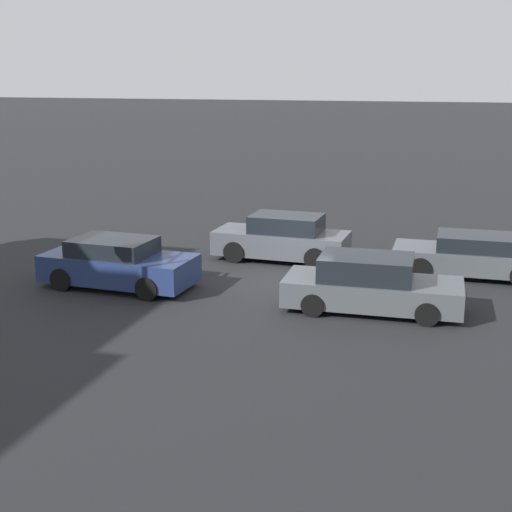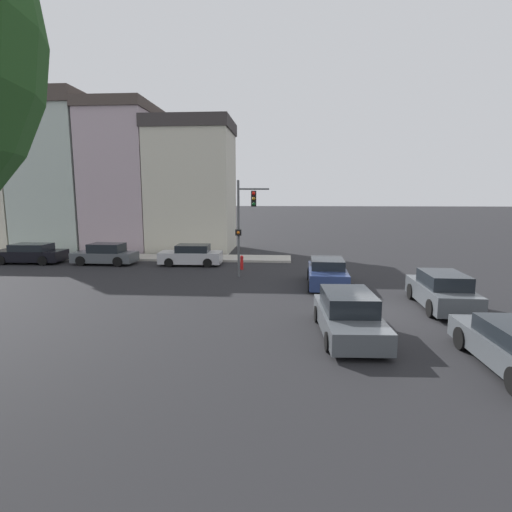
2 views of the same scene
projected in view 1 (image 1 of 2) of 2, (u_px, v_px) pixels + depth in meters
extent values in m
plane|color=black|center=(286.00, 281.00, 21.78)|extent=(300.00, 300.00, 0.00)
cube|color=#4C5156|center=(470.00, 260.00, 22.15)|extent=(4.76, 1.96, 0.67)
cube|color=black|center=(478.00, 242.00, 21.96)|extent=(2.49, 1.69, 0.47)
cylinder|color=black|center=(420.00, 269.00, 21.76)|extent=(0.71, 0.23, 0.70)
cylinder|color=black|center=(423.00, 255.00, 23.40)|extent=(0.71, 0.23, 0.70)
cube|color=navy|center=(119.00, 268.00, 21.02)|extent=(4.56, 2.10, 0.79)
cube|color=black|center=(113.00, 246.00, 20.92)|extent=(2.40, 1.78, 0.47)
cylinder|color=black|center=(175.00, 272.00, 21.46)|extent=(0.68, 0.25, 0.67)
cylinder|color=black|center=(147.00, 289.00, 19.81)|extent=(0.68, 0.25, 0.67)
cylinder|color=black|center=(95.00, 264.00, 22.35)|extent=(0.68, 0.25, 0.67)
cylinder|color=black|center=(62.00, 279.00, 20.70)|extent=(0.68, 0.25, 0.67)
cube|color=#4C5156|center=(372.00, 292.00, 18.91)|extent=(4.74, 2.06, 0.69)
cube|color=black|center=(366.00, 267.00, 18.79)|extent=(2.49, 1.74, 0.63)
cylinder|color=black|center=(429.00, 294.00, 19.44)|extent=(0.62, 0.25, 0.61)
cylinder|color=black|center=(427.00, 314.00, 17.79)|extent=(0.62, 0.25, 0.61)
cylinder|color=black|center=(324.00, 286.00, 20.14)|extent=(0.62, 0.25, 0.61)
cylinder|color=black|center=(313.00, 305.00, 18.49)|extent=(0.62, 0.25, 0.61)
cube|color=#4C5156|center=(281.00, 243.00, 24.07)|extent=(4.52, 1.89, 0.79)
cube|color=black|center=(287.00, 223.00, 23.84)|extent=(2.37, 1.63, 0.57)
cylinder|color=black|center=(234.00, 252.00, 23.78)|extent=(0.72, 0.24, 0.72)
cylinder|color=black|center=(250.00, 241.00, 25.31)|extent=(0.72, 0.24, 0.72)
cylinder|color=black|center=(315.00, 259.00, 22.93)|extent=(0.72, 0.24, 0.72)
cylinder|color=black|center=(327.00, 247.00, 24.47)|extent=(0.72, 0.24, 0.72)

